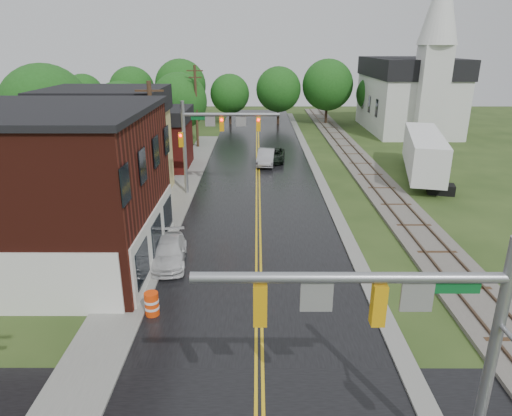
{
  "coord_description": "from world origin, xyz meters",
  "views": [
    {
      "loc": [
        -0.09,
        -7.14,
        11.18
      ],
      "look_at": [
        -0.14,
        14.07,
        3.5
      ],
      "focal_mm": 32.0,
      "sensor_mm": 36.0,
      "label": 1
    }
  ],
  "objects_px": {
    "suv_dark": "(274,155)",
    "construction_barrel": "(152,304)",
    "traffic_signal_near": "(408,324)",
    "brick_building": "(14,190)",
    "traffic_signal_far": "(212,131)",
    "tree_left_e": "(180,102)",
    "tree_left_c": "(122,113)",
    "tree_left_b": "(48,112)",
    "semi_trailer": "(424,152)",
    "pickup_white": "(169,252)",
    "church": "(412,87)",
    "utility_pole_c": "(196,105)",
    "utility_pole_b": "(154,149)",
    "sedan_silver": "(266,157)"
  },
  "relations": [
    {
      "from": "suv_dark",
      "to": "construction_barrel",
      "type": "bearing_deg",
      "value": -98.15
    },
    {
      "from": "traffic_signal_near",
      "to": "suv_dark",
      "type": "height_order",
      "value": "traffic_signal_near"
    },
    {
      "from": "brick_building",
      "to": "traffic_signal_far",
      "type": "relative_size",
      "value": 1.95
    },
    {
      "from": "tree_left_e",
      "to": "construction_barrel",
      "type": "bearing_deg",
      "value": -83.33
    },
    {
      "from": "tree_left_c",
      "to": "suv_dark",
      "type": "xyz_separation_m",
      "value": [
        15.45,
        -2.34,
        -3.89
      ]
    },
    {
      "from": "tree_left_b",
      "to": "traffic_signal_far",
      "type": "bearing_deg",
      "value": -18.81
    },
    {
      "from": "tree_left_c",
      "to": "construction_barrel",
      "type": "height_order",
      "value": "tree_left_c"
    },
    {
      "from": "tree_left_c",
      "to": "semi_trailer",
      "type": "relative_size",
      "value": 0.61
    },
    {
      "from": "suv_dark",
      "to": "pickup_white",
      "type": "bearing_deg",
      "value": -101.23
    },
    {
      "from": "traffic_signal_far",
      "to": "suv_dark",
      "type": "bearing_deg",
      "value": 64.32
    },
    {
      "from": "traffic_signal_far",
      "to": "semi_trailer",
      "type": "bearing_deg",
      "value": 14.36
    },
    {
      "from": "church",
      "to": "suv_dark",
      "type": "distance_m",
      "value": 25.04
    },
    {
      "from": "traffic_signal_far",
      "to": "utility_pole_c",
      "type": "relative_size",
      "value": 0.82
    },
    {
      "from": "tree_left_e",
      "to": "brick_building",
      "type": "bearing_deg",
      "value": -96.71
    },
    {
      "from": "tree_left_e",
      "to": "suv_dark",
      "type": "relative_size",
      "value": 1.81
    },
    {
      "from": "utility_pole_b",
      "to": "sedan_silver",
      "type": "distance_m",
      "value": 16.59
    },
    {
      "from": "traffic_signal_far",
      "to": "tree_left_e",
      "type": "xyz_separation_m",
      "value": [
        -5.38,
        18.9,
        -0.16
      ]
    },
    {
      "from": "traffic_signal_far",
      "to": "suv_dark",
      "type": "relative_size",
      "value": 1.63
    },
    {
      "from": "brick_building",
      "to": "tree_left_b",
      "type": "relative_size",
      "value": 1.48
    },
    {
      "from": "church",
      "to": "traffic_signal_near",
      "type": "relative_size",
      "value": 2.72
    },
    {
      "from": "construction_barrel",
      "to": "suv_dark",
      "type": "bearing_deg",
      "value": 77.21
    },
    {
      "from": "traffic_signal_near",
      "to": "pickup_white",
      "type": "bearing_deg",
      "value": 122.43
    },
    {
      "from": "traffic_signal_near",
      "to": "utility_pole_c",
      "type": "distance_m",
      "value": 43.24
    },
    {
      "from": "traffic_signal_far",
      "to": "tree_left_c",
      "type": "bearing_deg",
      "value": 128.82
    },
    {
      "from": "semi_trailer",
      "to": "utility_pole_b",
      "type": "bearing_deg",
      "value": -155.68
    },
    {
      "from": "utility_pole_c",
      "to": "tree_left_c",
      "type": "bearing_deg",
      "value": -149.8
    },
    {
      "from": "church",
      "to": "traffic_signal_far",
      "type": "distance_m",
      "value": 35.59
    },
    {
      "from": "utility_pole_c",
      "to": "tree_left_b",
      "type": "relative_size",
      "value": 0.93
    },
    {
      "from": "tree_left_c",
      "to": "suv_dark",
      "type": "relative_size",
      "value": 1.7
    },
    {
      "from": "brick_building",
      "to": "tree_left_c",
      "type": "height_order",
      "value": "brick_building"
    },
    {
      "from": "tree_left_b",
      "to": "construction_barrel",
      "type": "xyz_separation_m",
      "value": [
        13.2,
        -21.9,
        -5.17
      ]
    },
    {
      "from": "utility_pole_b",
      "to": "pickup_white",
      "type": "bearing_deg",
      "value": -74.01
    },
    {
      "from": "brick_building",
      "to": "suv_dark",
      "type": "bearing_deg",
      "value": 58.01
    },
    {
      "from": "brick_building",
      "to": "pickup_white",
      "type": "xyz_separation_m",
      "value": [
        7.68,
        0.02,
        -3.52
      ]
    },
    {
      "from": "brick_building",
      "to": "tree_left_c",
      "type": "xyz_separation_m",
      "value": [
        -1.36,
        24.9,
        0.36
      ]
    },
    {
      "from": "church",
      "to": "semi_trailer",
      "type": "bearing_deg",
      "value": -104.25
    },
    {
      "from": "pickup_white",
      "to": "semi_trailer",
      "type": "bearing_deg",
      "value": 34.78
    },
    {
      "from": "construction_barrel",
      "to": "utility_pole_b",
      "type": "bearing_deg",
      "value": 100.16
    },
    {
      "from": "church",
      "to": "tree_left_e",
      "type": "xyz_separation_m",
      "value": [
        -28.85,
        -7.84,
        -1.02
      ]
    },
    {
      "from": "pickup_white",
      "to": "traffic_signal_far",
      "type": "bearing_deg",
      "value": 77.64
    },
    {
      "from": "brick_building",
      "to": "tree_left_e",
      "type": "xyz_separation_m",
      "value": [
        3.64,
        30.9,
        0.66
      ]
    },
    {
      "from": "tree_left_c",
      "to": "pickup_white",
      "type": "bearing_deg",
      "value": -70.02
    },
    {
      "from": "traffic_signal_near",
      "to": "suv_dark",
      "type": "relative_size",
      "value": 1.63
    },
    {
      "from": "brick_building",
      "to": "traffic_signal_near",
      "type": "bearing_deg",
      "value": -39.17
    },
    {
      "from": "semi_trailer",
      "to": "pickup_white",
      "type": "bearing_deg",
      "value": -139.2
    },
    {
      "from": "tree_left_c",
      "to": "traffic_signal_far",
      "type": "bearing_deg",
      "value": -51.18
    },
    {
      "from": "church",
      "to": "suv_dark",
      "type": "relative_size",
      "value": 4.45
    },
    {
      "from": "tree_left_b",
      "to": "pickup_white",
      "type": "height_order",
      "value": "tree_left_b"
    },
    {
      "from": "church",
      "to": "semi_trailer",
      "type": "height_order",
      "value": "church"
    },
    {
      "from": "tree_left_e",
      "to": "sedan_silver",
      "type": "distance_m",
      "value": 14.27
    }
  ]
}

